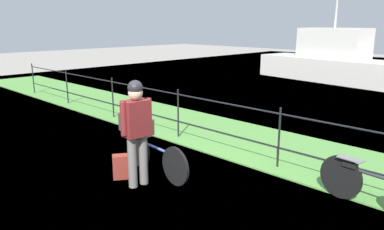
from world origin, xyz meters
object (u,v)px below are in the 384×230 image
bicycle_parked (373,186)px  moored_boat_mid (332,62)px  wooden_crate (142,127)px  cyclist_person (137,124)px  mooring_bollard (123,121)px  bicycle_main (155,156)px  terrier_dog (142,115)px  backpack_on_paving (121,167)px

bicycle_parked → moored_boat_mid: size_ratio=0.23×
wooden_crate → bicycle_parked: size_ratio=0.21×
cyclist_person → moored_boat_mid: (-2.80, 12.86, -0.17)m
wooden_crate → mooring_bollard: 2.64m
bicycle_parked → bicycle_main: bearing=-156.7°
bicycle_parked → wooden_crate: bearing=-159.6°
mooring_bollard → bicycle_parked: 5.73m
bicycle_main → terrier_dog: (-0.36, 0.03, 0.65)m
bicycle_main → terrier_dog: bearing=175.4°
terrier_dog → bicycle_parked: (3.41, 1.28, -0.64)m
terrier_dog → moored_boat_mid: moored_boat_mid is taller
wooden_crate → cyclist_person: bearing=-43.6°
bicycle_parked → moored_boat_mid: bearing=117.3°
wooden_crate → backpack_on_paving: bearing=-79.6°
wooden_crate → mooring_bollard: size_ratio=0.83×
terrier_dog → bicycle_parked: size_ratio=0.20×
mooring_bollard → moored_boat_mid: 11.20m
cyclist_person → backpack_on_paving: bearing=-176.3°
backpack_on_paving → bicycle_parked: (3.34, 1.80, 0.14)m
wooden_crate → backpack_on_paving: wooden_crate is taller
bicycle_main → backpack_on_paving: size_ratio=4.20×
bicycle_main → bicycle_parked: size_ratio=1.04×
bicycle_main → bicycle_parked: 3.32m
backpack_on_paving → terrier_dog: bearing=-139.1°
cyclist_person → moored_boat_mid: 13.16m
moored_boat_mid → terrier_dog: bearing=-79.4°
mooring_bollard → moored_boat_mid: (0.01, 11.19, 0.63)m
backpack_on_paving → bicycle_parked: bearing=151.5°
terrier_dog → cyclist_person: (0.49, -0.49, 0.02)m
terrier_dog → backpack_on_paving: 0.94m
terrier_dog → mooring_bollard: 2.72m
bicycle_parked → mooring_bollard: bearing=-179.0°
wooden_crate → bicycle_parked: 3.69m
cyclist_person → bicycle_parked: 3.47m
cyclist_person → mooring_bollard: cyclist_person is taller
moored_boat_mid → backpack_on_paving: bearing=-79.5°
terrier_dog → bicycle_parked: 3.70m
bicycle_main → wooden_crate: (-0.38, 0.03, 0.43)m
wooden_crate → mooring_bollard: (-2.30, 1.18, -0.56)m
bicycle_main → backpack_on_paving: bicycle_main is taller
bicycle_main → terrier_dog: 0.74m
bicycle_main → mooring_bollard: (-2.68, 1.21, -0.12)m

